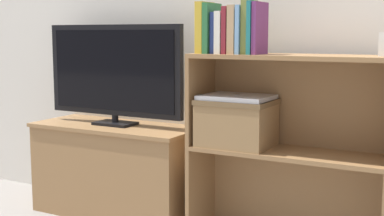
{
  "coord_description": "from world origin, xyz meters",
  "views": [
    {
      "loc": [
        1.26,
        -2.13,
        1.0
      ],
      "look_at": [
        0.0,
        0.15,
        0.63
      ],
      "focal_mm": 50.0,
      "sensor_mm": 36.0,
      "label": 1
    }
  ],
  "objects_px": {
    "book_forest": "(212,28)",
    "laptop": "(237,97)",
    "storage_basket_left": "(237,120)",
    "book_olive": "(249,27)",
    "book_maroon": "(230,30)",
    "tv": "(114,72)",
    "book_mustard": "(205,28)",
    "book_tan": "(237,30)",
    "tv_stand": "(116,169)",
    "book_ivory": "(224,33)",
    "book_plum": "(260,28)",
    "book_navy": "(218,33)",
    "book_teal": "(255,28)",
    "book_skyblue": "(243,30)"
  },
  "relations": [
    {
      "from": "book_plum",
      "to": "book_mustard",
      "type": "bearing_deg",
      "value": 180.0
    },
    {
      "from": "book_maroon",
      "to": "book_skyblue",
      "type": "distance_m",
      "value": 0.07
    },
    {
      "from": "book_maroon",
      "to": "storage_basket_left",
      "type": "height_order",
      "value": "book_maroon"
    },
    {
      "from": "tv",
      "to": "book_plum",
      "type": "bearing_deg",
      "value": -5.26
    },
    {
      "from": "book_navy",
      "to": "book_teal",
      "type": "relative_size",
      "value": 0.81
    },
    {
      "from": "book_olive",
      "to": "book_forest",
      "type": "bearing_deg",
      "value": -180.0
    },
    {
      "from": "book_ivory",
      "to": "storage_basket_left",
      "type": "xyz_separation_m",
      "value": [
        0.06,
        0.03,
        -0.41
      ]
    },
    {
      "from": "book_ivory",
      "to": "book_tan",
      "type": "height_order",
      "value": "book_tan"
    },
    {
      "from": "tv",
      "to": "book_navy",
      "type": "xyz_separation_m",
      "value": [
        0.66,
        -0.08,
        0.21
      ]
    },
    {
      "from": "book_olive",
      "to": "book_maroon",
      "type": "bearing_deg",
      "value": 180.0
    },
    {
      "from": "book_mustard",
      "to": "book_tan",
      "type": "relative_size",
      "value": 1.09
    },
    {
      "from": "tv_stand",
      "to": "book_maroon",
      "type": "height_order",
      "value": "book_maroon"
    },
    {
      "from": "laptop",
      "to": "book_navy",
      "type": "bearing_deg",
      "value": -161.58
    },
    {
      "from": "book_forest",
      "to": "book_skyblue",
      "type": "distance_m",
      "value": 0.16
    },
    {
      "from": "book_mustard",
      "to": "laptop",
      "type": "xyz_separation_m",
      "value": [
        0.16,
        0.03,
        -0.32
      ]
    },
    {
      "from": "book_mustard",
      "to": "book_tan",
      "type": "height_order",
      "value": "book_mustard"
    },
    {
      "from": "book_forest",
      "to": "laptop",
      "type": "relative_size",
      "value": 0.73
    },
    {
      "from": "tv",
      "to": "book_navy",
      "type": "relative_size",
      "value": 4.47
    },
    {
      "from": "storage_basket_left",
      "to": "laptop",
      "type": "bearing_deg",
      "value": -153.43
    },
    {
      "from": "tv",
      "to": "storage_basket_left",
      "type": "relative_size",
      "value": 2.51
    },
    {
      "from": "laptop",
      "to": "storage_basket_left",
      "type": "bearing_deg",
      "value": 26.57
    },
    {
      "from": "book_navy",
      "to": "tv",
      "type": "bearing_deg",
      "value": 173.1
    },
    {
      "from": "book_maroon",
      "to": "book_tan",
      "type": "bearing_deg",
      "value": 0.0
    },
    {
      "from": "book_tan",
      "to": "laptop",
      "type": "height_order",
      "value": "book_tan"
    },
    {
      "from": "book_skyblue",
      "to": "book_plum",
      "type": "bearing_deg",
      "value": 0.0
    },
    {
      "from": "book_tan",
      "to": "book_skyblue",
      "type": "height_order",
      "value": "book_tan"
    },
    {
      "from": "book_ivory",
      "to": "book_olive",
      "type": "bearing_deg",
      "value": 0.0
    },
    {
      "from": "book_skyblue",
      "to": "book_teal",
      "type": "relative_size",
      "value": 0.93
    },
    {
      "from": "book_mustard",
      "to": "laptop",
      "type": "relative_size",
      "value": 0.75
    },
    {
      "from": "tv",
      "to": "book_mustard",
      "type": "bearing_deg",
      "value": -7.68
    },
    {
      "from": "tv",
      "to": "book_teal",
      "type": "distance_m",
      "value": 0.88
    },
    {
      "from": "book_forest",
      "to": "tv_stand",
      "type": "bearing_deg",
      "value": 172.63
    },
    {
      "from": "book_forest",
      "to": "book_olive",
      "type": "bearing_deg",
      "value": 0.0
    },
    {
      "from": "tv",
      "to": "book_navy",
      "type": "distance_m",
      "value": 0.7
    },
    {
      "from": "book_tan",
      "to": "book_teal",
      "type": "height_order",
      "value": "book_teal"
    },
    {
      "from": "book_forest",
      "to": "book_ivory",
      "type": "relative_size",
      "value": 1.2
    },
    {
      "from": "book_navy",
      "to": "laptop",
      "type": "distance_m",
      "value": 0.31
    },
    {
      "from": "book_skyblue",
      "to": "laptop",
      "type": "relative_size",
      "value": 0.68
    },
    {
      "from": "book_olive",
      "to": "book_plum",
      "type": "bearing_deg",
      "value": 0.0
    },
    {
      "from": "tv",
      "to": "book_mustard",
      "type": "distance_m",
      "value": 0.64
    },
    {
      "from": "book_mustard",
      "to": "book_forest",
      "type": "bearing_deg",
      "value": -0.0
    },
    {
      "from": "book_ivory",
      "to": "book_olive",
      "type": "height_order",
      "value": "book_olive"
    },
    {
      "from": "book_navy",
      "to": "book_olive",
      "type": "bearing_deg",
      "value": 0.0
    },
    {
      "from": "book_skyblue",
      "to": "storage_basket_left",
      "type": "distance_m",
      "value": 0.42
    },
    {
      "from": "book_mustard",
      "to": "book_skyblue",
      "type": "relative_size",
      "value": 1.09
    },
    {
      "from": "tv",
      "to": "book_navy",
      "type": "bearing_deg",
      "value": -6.9
    },
    {
      "from": "tv_stand",
      "to": "book_olive",
      "type": "bearing_deg",
      "value": -5.7
    },
    {
      "from": "tv_stand",
      "to": "book_mustard",
      "type": "bearing_deg",
      "value": -7.84
    },
    {
      "from": "book_maroon",
      "to": "book_tan",
      "type": "height_order",
      "value": "book_tan"
    },
    {
      "from": "book_tan",
      "to": "tv",
      "type": "bearing_deg",
      "value": 173.96
    }
  ]
}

